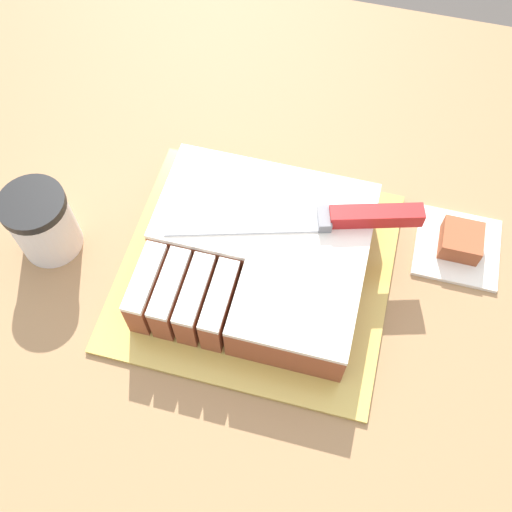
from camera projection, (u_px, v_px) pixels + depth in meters
The scene contains 8 objects.
ground_plane at pixel (241, 424), 1.62m from camera, with size 8.00×8.00×0.00m, color #4C4742.
countertop at pixel (236, 368), 1.21m from camera, with size 1.40×1.10×0.94m.
cake_board at pixel (256, 270), 0.79m from camera, with size 0.35×0.33×0.01m.
cake at pixel (259, 254), 0.76m from camera, with size 0.27×0.25×0.07m.
knife at pixel (343, 218), 0.73m from camera, with size 0.31×0.11×0.02m.
coffee_cup at pixel (42, 223), 0.77m from camera, with size 0.08×0.08×0.10m.
paper_napkin at pixel (457, 247), 0.80m from camera, with size 0.11×0.11×0.01m.
brownie at pixel (461, 240), 0.79m from camera, with size 0.05×0.05×0.03m.
Camera 1 is at (0.14, -0.37, 1.64)m, focal length 42.00 mm.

